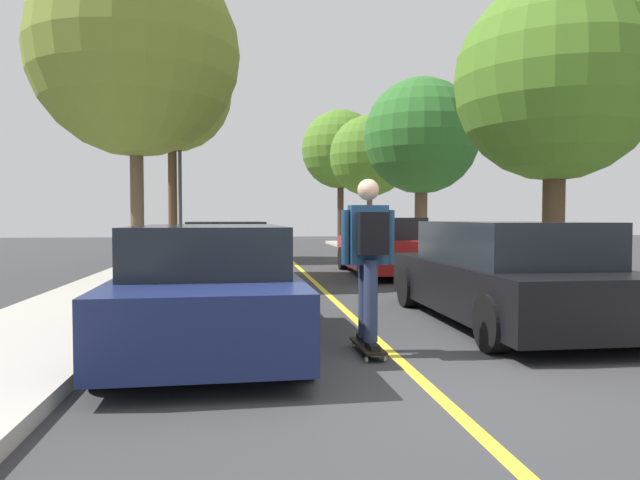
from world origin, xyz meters
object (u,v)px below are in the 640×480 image
object	(u,v)px
parked_car_left_nearest	(210,285)
street_tree_right_far	(370,156)
street_tree_right_nearest	(556,82)
parked_car_left_near	(226,253)
skateboarder	(369,251)
streetlamp	(180,166)
parked_car_right_near	(383,246)
street_tree_left_nearest	(135,53)
street_tree_right_near	(421,137)
skateboard	(368,346)
street_tree_right_farthest	(341,150)
street_tree_left_near	(172,93)
parked_car_right_nearest	(504,274)

from	to	relation	value
parked_car_left_nearest	street_tree_right_far	distance (m)	19.80
street_tree_right_nearest	street_tree_right_far	world-z (taller)	street_tree_right_far
parked_car_left_near	skateboarder	size ratio (longest dim) A/B	2.57
street_tree_right_nearest	streetlamp	distance (m)	12.74
streetlamp	parked_car_right_near	bearing A→B (deg)	-43.70
street_tree_left_nearest	street_tree_right_near	bearing A→B (deg)	27.75
street_tree_right_near	skateboarder	bearing A→B (deg)	-109.93
skateboard	street_tree_right_far	bearing A→B (deg)	77.56
street_tree_left_nearest	street_tree_right_far	xyz separation A→B (m)	(7.97, 11.78, -0.95)
street_tree_left_nearest	street_tree_right_nearest	xyz separation A→B (m)	(7.97, -3.71, -1.26)
parked_car_right_near	skateboarder	world-z (taller)	skateboarder
street_tree_right_farthest	streetlamp	distance (m)	15.46
street_tree_left_near	skateboard	distance (m)	15.58
street_tree_right_farthest	skateboarder	distance (m)	27.83
street_tree_left_nearest	street_tree_right_farthest	xyz separation A→B (m)	(7.97, 19.63, 0.25)
street_tree_left_nearest	street_tree_left_near	xyz separation A→B (m)	(0.00, 6.55, 0.52)
street_tree_right_nearest	street_tree_right_far	distance (m)	15.49
parked_car_right_nearest	streetlamp	bearing A→B (deg)	114.61
parked_car_right_near	street_tree_left_nearest	world-z (taller)	street_tree_left_nearest
parked_car_right_near	streetlamp	distance (m)	8.26
parked_car_right_near	street_tree_left_near	size ratio (longest dim) A/B	0.60
parked_car_right_nearest	skateboard	bearing A→B (deg)	-146.46
street_tree_left_near	street_tree_right_nearest	distance (m)	13.12
street_tree_right_near	skateboard	bearing A→B (deg)	-109.98
street_tree_right_nearest	skateboard	world-z (taller)	street_tree_right_nearest
street_tree_right_nearest	street_tree_right_near	world-z (taller)	street_tree_right_near
parked_car_left_near	street_tree_right_farthest	xyz separation A→B (m)	(5.96, 20.35, 4.74)
parked_car_left_nearest	street_tree_left_nearest	size ratio (longest dim) A/B	0.60
parked_car_left_nearest	parked_car_right_near	world-z (taller)	parked_car_right_near
parked_car_right_nearest	street_tree_right_far	bearing A→B (deg)	83.54
street_tree_left_nearest	street_tree_right_farthest	distance (m)	21.19
street_tree_left_near	street_tree_left_nearest	bearing A→B (deg)	-90.00
street_tree_right_farthest	streetlamp	xyz separation A→B (m)	(-7.71, -13.22, -2.20)
street_tree_left_near	skateboard	size ratio (longest dim) A/B	8.97
street_tree_right_near	skateboard	xyz separation A→B (m)	(-4.25, -11.70, -3.94)
skateboarder	parked_car_left_near	bearing A→B (deg)	104.05
street_tree_right_far	skateboard	distance (m)	20.17
parked_car_left_nearest	parked_car_left_near	size ratio (longest dim) A/B	0.98
parked_car_right_nearest	parked_car_right_near	xyz separation A→B (m)	(0.00, 6.99, 0.04)
street_tree_right_near	street_tree_right_far	bearing A→B (deg)	90.00
street_tree_right_farthest	streetlamp	size ratio (longest dim) A/B	1.41
street_tree_right_nearest	street_tree_right_farthest	world-z (taller)	street_tree_right_farthest
parked_car_left_nearest	street_tree_right_farthest	size ratio (longest dim) A/B	0.59
street_tree_left_nearest	street_tree_right_nearest	bearing A→B (deg)	-24.97
street_tree_right_near	street_tree_right_far	world-z (taller)	street_tree_right_far
street_tree_left_nearest	parked_car_right_near	bearing A→B (deg)	9.23
parked_car_left_nearest	skateboarder	bearing A→B (deg)	-24.01
parked_car_right_near	street_tree_right_far	bearing A→B (deg)	79.44
parked_car_left_nearest	street_tree_right_farthest	distance (m)	27.48
parked_car_left_nearest	street_tree_right_nearest	xyz separation A→B (m)	(5.96, 3.06, 3.22)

